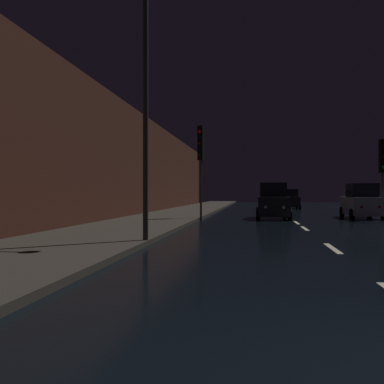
# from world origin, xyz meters

# --- Properties ---
(ground) EXTENTS (27.09, 84.00, 0.02)m
(ground) POSITION_xyz_m (0.00, 24.50, -0.01)
(ground) COLOR black
(sidewalk_left) EXTENTS (4.40, 84.00, 0.15)m
(sidewalk_left) POSITION_xyz_m (-7.34, 24.50, 0.07)
(sidewalk_left) COLOR #38332B
(sidewalk_left) RESTS_ON ground
(building_facade_left) EXTENTS (0.80, 63.00, 6.83)m
(building_facade_left) POSITION_xyz_m (-9.94, 21.00, 3.41)
(building_facade_left) COLOR #472319
(building_facade_left) RESTS_ON ground
(lane_centerline) EXTENTS (0.16, 17.67, 0.01)m
(lane_centerline) POSITION_xyz_m (0.00, 11.25, 0.01)
(lane_centerline) COLOR beige
(lane_centerline) RESTS_ON ground
(traffic_light_far_right) EXTENTS (0.35, 0.48, 4.56)m
(traffic_light_far_right) POSITION_xyz_m (5.05, 21.66, 3.28)
(traffic_light_far_right) COLOR #38383A
(traffic_light_far_right) RESTS_ON ground
(traffic_light_far_left) EXTENTS (0.38, 0.48, 5.22)m
(traffic_light_far_left) POSITION_xyz_m (-5.05, 19.60, 3.82)
(traffic_light_far_left) COLOR #38383A
(traffic_light_far_left) RESTS_ON ground
(streetlamp_overhead) EXTENTS (1.70, 0.44, 7.66)m
(streetlamp_overhead) POSITION_xyz_m (-4.80, 8.50, 5.03)
(streetlamp_overhead) COLOR #2D2D30
(streetlamp_overhead) RESTS_ON ground
(car_approaching_headlights) EXTENTS (1.94, 4.20, 2.11)m
(car_approaching_headlights) POSITION_xyz_m (-1.05, 21.79, 0.97)
(car_approaching_headlights) COLOR black
(car_approaching_headlights) RESTS_ON ground
(car_parked_right_far) EXTENTS (1.91, 4.13, 2.08)m
(car_parked_right_far) POSITION_xyz_m (4.24, 23.07, 0.95)
(car_parked_right_far) COLOR #A5A8AD
(car_parked_right_far) RESTS_ON ground
(car_distant_taillights) EXTENTS (1.72, 3.73, 1.88)m
(car_distant_taillights) POSITION_xyz_m (1.25, 37.62, 0.86)
(car_distant_taillights) COLOR black
(car_distant_taillights) RESTS_ON ground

